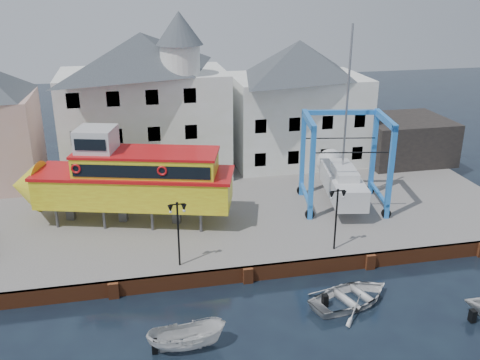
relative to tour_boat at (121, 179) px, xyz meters
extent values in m
plane|color=black|center=(7.26, -8.35, -4.25)|extent=(140.00, 140.00, 0.00)
cube|color=#615E5C|center=(7.26, 2.65, -3.75)|extent=(44.00, 22.00, 1.00)
cube|color=brown|center=(7.26, -8.23, -3.75)|extent=(44.00, 0.25, 1.00)
cube|color=brown|center=(-0.74, -8.40, -3.75)|extent=(0.60, 0.36, 1.00)
cube|color=brown|center=(7.26, -8.40, -3.75)|extent=(0.60, 0.36, 1.00)
cube|color=brown|center=(15.26, -8.40, -3.75)|extent=(0.60, 0.36, 1.00)
cube|color=silver|center=(2.26, 10.15, 1.25)|extent=(14.00, 8.00, 9.00)
pyramid|color=#35383D|center=(2.26, 10.15, 7.35)|extent=(14.00, 8.00, 3.20)
cube|color=black|center=(-3.24, 6.19, -1.65)|extent=(1.00, 0.08, 1.20)
cube|color=black|center=(-0.24, 6.19, -1.65)|extent=(1.00, 0.08, 1.20)
cube|color=black|center=(2.76, 6.19, -1.65)|extent=(1.00, 0.08, 1.20)
cube|color=black|center=(5.76, 6.19, -1.65)|extent=(1.00, 0.08, 1.20)
cube|color=black|center=(-3.24, 6.19, 1.35)|extent=(1.00, 0.08, 1.20)
cube|color=black|center=(-0.24, 6.19, 1.35)|extent=(1.00, 0.08, 1.20)
cube|color=black|center=(2.76, 6.19, 1.35)|extent=(1.00, 0.08, 1.20)
cube|color=black|center=(5.76, 6.19, 1.35)|extent=(1.00, 0.08, 1.20)
cube|color=black|center=(-3.24, 6.19, 4.35)|extent=(1.00, 0.08, 1.20)
cube|color=black|center=(-0.24, 6.19, 4.35)|extent=(1.00, 0.08, 1.20)
cube|color=black|center=(2.76, 6.19, 4.35)|extent=(1.00, 0.08, 1.20)
cube|color=black|center=(5.76, 6.19, 4.35)|extent=(1.00, 0.08, 1.20)
cylinder|color=silver|center=(5.26, 7.75, 6.95)|extent=(3.20, 3.20, 2.40)
cone|color=#35383D|center=(5.26, 7.75, 9.45)|extent=(3.80, 3.80, 2.60)
cube|color=silver|center=(16.26, 10.65, 0.75)|extent=(12.00, 8.00, 8.00)
pyramid|color=#35383D|center=(16.26, 10.65, 6.35)|extent=(12.00, 8.00, 3.20)
cube|color=black|center=(11.76, 6.69, -1.65)|extent=(1.00, 0.08, 1.20)
cube|color=black|center=(14.76, 6.69, -1.65)|extent=(1.00, 0.08, 1.20)
cube|color=black|center=(17.76, 6.69, -1.65)|extent=(1.00, 0.08, 1.20)
cube|color=black|center=(20.76, 6.69, -1.65)|extent=(1.00, 0.08, 1.20)
cube|color=black|center=(11.76, 6.69, 1.35)|extent=(1.00, 0.08, 1.20)
cube|color=black|center=(14.76, 6.69, 1.35)|extent=(1.00, 0.08, 1.20)
cube|color=black|center=(17.76, 6.69, 1.35)|extent=(1.00, 0.08, 1.20)
cube|color=black|center=(20.76, 6.69, 1.35)|extent=(1.00, 0.08, 1.20)
cube|color=black|center=(26.26, 8.65, -1.25)|extent=(8.00, 7.00, 4.00)
cylinder|color=black|center=(3.26, -7.15, -1.25)|extent=(0.12, 0.12, 4.00)
cube|color=black|center=(3.26, -7.15, 0.80)|extent=(0.90, 0.06, 0.06)
sphere|color=black|center=(3.26, -7.15, 0.87)|extent=(0.16, 0.16, 0.16)
cone|color=black|center=(2.86, -7.15, 0.53)|extent=(0.32, 0.32, 0.45)
sphere|color=silver|center=(2.86, -7.15, 0.35)|extent=(0.18, 0.18, 0.18)
cone|color=black|center=(3.66, -7.15, 0.53)|extent=(0.32, 0.32, 0.45)
sphere|color=silver|center=(3.66, -7.15, 0.35)|extent=(0.18, 0.18, 0.18)
cylinder|color=black|center=(13.26, -7.15, -1.25)|extent=(0.12, 0.12, 4.00)
cube|color=black|center=(13.26, -7.15, 0.80)|extent=(0.90, 0.06, 0.06)
sphere|color=black|center=(13.26, -7.15, 0.87)|extent=(0.16, 0.16, 0.16)
cone|color=black|center=(12.86, -7.15, 0.53)|extent=(0.32, 0.32, 0.45)
sphere|color=silver|center=(12.86, -7.15, 0.35)|extent=(0.18, 0.18, 0.18)
cone|color=black|center=(13.66, -7.15, 0.53)|extent=(0.32, 0.32, 0.45)
sphere|color=silver|center=(13.66, -7.15, 0.35)|extent=(0.18, 0.18, 0.18)
cylinder|color=#59595E|center=(-4.60, -0.09, -2.52)|extent=(0.25, 0.25, 1.45)
cylinder|color=#59595E|center=(-3.85, 2.51, -2.52)|extent=(0.25, 0.25, 1.45)
cylinder|color=#59595E|center=(-1.34, -1.03, -2.52)|extent=(0.25, 0.25, 1.45)
cylinder|color=#59595E|center=(-0.60, 1.58, -2.52)|extent=(0.25, 0.25, 1.45)
cylinder|color=#59595E|center=(1.92, -1.96, -2.52)|extent=(0.25, 0.25, 1.45)
cylinder|color=#59595E|center=(2.66, 0.65, -2.52)|extent=(0.25, 0.25, 1.45)
cylinder|color=#59595E|center=(5.18, -2.89, -2.52)|extent=(0.25, 0.25, 1.45)
cylinder|color=#59595E|center=(5.92, -0.28, -2.52)|extent=(0.25, 0.25, 1.45)
cube|color=#59595E|center=(-3.76, 1.08, -2.52)|extent=(0.69, 0.63, 1.45)
cube|color=#59595E|center=(-0.04, 0.01, -2.52)|extent=(0.69, 0.63, 1.45)
cube|color=#59595E|center=(3.69, -1.05, -2.52)|extent=(0.69, 0.63, 1.45)
cube|color=gold|center=(0.89, -0.25, -0.73)|extent=(14.04, 7.26, 2.13)
cone|color=gold|center=(-6.65, 1.90, -0.73)|extent=(3.06, 4.12, 3.68)
cube|color=red|center=(0.89, -0.25, 0.43)|extent=(14.37, 7.49, 0.21)
cube|color=gold|center=(1.82, -0.52, 1.11)|extent=(10.21, 5.83, 1.55)
cube|color=black|center=(1.36, -2.13, 1.15)|extent=(8.95, 2.61, 0.87)
cube|color=black|center=(2.29, 1.09, 1.15)|extent=(8.95, 2.61, 0.87)
cube|color=red|center=(1.82, -0.52, 1.97)|extent=(10.43, 5.97, 0.17)
cube|color=silver|center=(-1.43, 0.41, 2.76)|extent=(3.11, 3.11, 1.76)
cube|color=black|center=(-1.79, -0.83, 2.84)|extent=(2.05, 0.64, 0.77)
torus|color=red|center=(-2.84, -0.98, 1.30)|extent=(0.69, 0.32, 0.68)
torus|color=red|center=(2.75, -2.58, 1.30)|extent=(0.69, 0.32, 0.68)
cube|color=blue|center=(13.20, -2.45, 0.22)|extent=(0.40, 0.40, 6.94)
cylinder|color=black|center=(13.20, -2.45, -2.90)|extent=(0.73, 0.37, 0.69)
cube|color=blue|center=(14.02, 2.09, 0.22)|extent=(0.40, 0.40, 6.94)
cylinder|color=black|center=(14.02, 2.09, -2.90)|extent=(0.73, 0.37, 0.69)
cube|color=blue|center=(18.72, -3.45, 0.22)|extent=(0.40, 0.40, 6.94)
cylinder|color=black|center=(18.72, -3.45, -2.90)|extent=(0.73, 0.37, 0.69)
cube|color=blue|center=(19.54, 1.09, 0.22)|extent=(0.40, 0.40, 6.94)
cylinder|color=black|center=(19.54, 1.09, -2.90)|extent=(0.73, 0.37, 0.69)
cube|color=blue|center=(13.61, -0.18, 3.52)|extent=(1.23, 4.94, 0.49)
cube|color=blue|center=(13.61, -0.18, -2.26)|extent=(1.12, 4.92, 0.21)
cube|color=blue|center=(19.13, -1.18, 3.52)|extent=(1.23, 4.94, 0.49)
cube|color=blue|center=(19.13, -1.18, -2.26)|extent=(1.12, 4.92, 0.21)
cube|color=blue|center=(16.78, 1.59, 3.52)|extent=(5.92, 1.40, 0.35)
cube|color=silver|center=(16.37, -0.68, -1.47)|extent=(3.57, 7.73, 1.59)
cone|color=silver|center=(17.16, 3.67, -1.47)|extent=(2.53, 1.97, 2.28)
cube|color=#59595E|center=(16.37, -0.68, -2.61)|extent=(0.55, 1.80, 0.69)
cube|color=silver|center=(16.28, -1.16, -0.37)|extent=(2.09, 3.21, 0.60)
cylinder|color=#99999E|center=(16.46, -0.19, 4.78)|extent=(0.19, 0.19, 10.91)
cube|color=black|center=(16.05, -2.43, 1.61)|extent=(5.29, 1.07, 0.05)
cube|color=black|center=(16.69, 1.08, 1.61)|extent=(5.29, 1.07, 0.05)
imported|color=silver|center=(2.89, -13.80, -4.25)|extent=(3.99, 1.53, 1.54)
imported|color=silver|center=(12.57, -11.76, -4.25)|extent=(5.99, 5.02, 1.06)
camera|label=1|loc=(0.93, -35.95, 13.31)|focal=40.00mm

